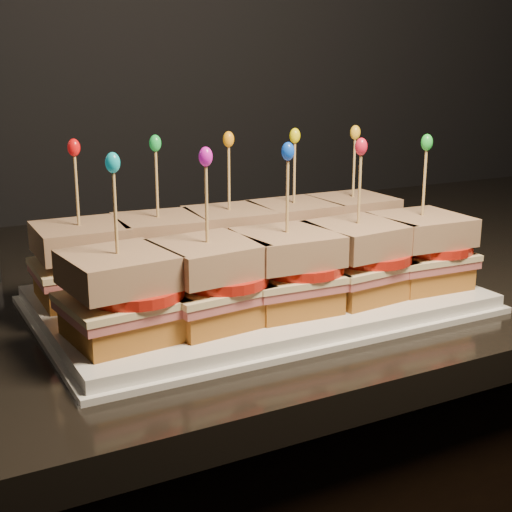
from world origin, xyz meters
name	(u,v)px	position (x,y,z in m)	size (l,w,h in m)	color
granite_slab	(345,259)	(-0.16, 1.64, 0.89)	(2.20, 0.73, 0.03)	black
platter	(256,299)	(-0.38, 1.48, 0.91)	(0.43, 0.26, 0.02)	white
platter_rim	(256,305)	(-0.38, 1.48, 0.90)	(0.44, 0.28, 0.01)	white
sandwich_0_bread_bot	(83,287)	(-0.54, 1.54, 0.93)	(0.08, 0.08, 0.02)	brown
sandwich_0_ham	(82,272)	(-0.54, 1.54, 0.95)	(0.09, 0.09, 0.01)	#B04D4D
sandwich_0_cheese	(82,265)	(-0.54, 1.54, 0.95)	(0.09, 0.09, 0.01)	beige
sandwich_0_tomato	(95,258)	(-0.53, 1.54, 0.96)	(0.08, 0.08, 0.01)	red
sandwich_0_bread_top	(80,239)	(-0.54, 1.54, 0.98)	(0.08, 0.08, 0.03)	#5E290D
sandwich_0_pick	(77,195)	(-0.54, 1.54, 1.02)	(0.00, 0.00, 0.09)	tan
sandwich_0_frill	(74,147)	(-0.54, 1.54, 1.07)	(0.01, 0.01, 0.02)	red
sandwich_1_bread_bot	(160,276)	(-0.46, 1.54, 0.93)	(0.08, 0.08, 0.02)	brown
sandwich_1_ham	(160,262)	(-0.46, 1.54, 0.95)	(0.09, 0.09, 0.01)	#B04D4D
sandwich_1_cheese	(159,255)	(-0.46, 1.54, 0.95)	(0.09, 0.09, 0.01)	beige
sandwich_1_tomato	(172,248)	(-0.45, 1.54, 0.96)	(0.08, 0.08, 0.01)	red
sandwich_1_bread_top	(158,231)	(-0.46, 1.54, 0.98)	(0.08, 0.08, 0.03)	#5E290D
sandwich_1_pick	(157,188)	(-0.46, 1.54, 1.02)	(0.00, 0.00, 0.09)	tan
sandwich_1_frill	(155,143)	(-0.46, 1.54, 1.07)	(0.01, 0.01, 0.02)	green
sandwich_2_bread_bot	(230,266)	(-0.38, 1.54, 0.93)	(0.08, 0.08, 0.02)	brown
sandwich_2_ham	(230,252)	(-0.38, 1.54, 0.95)	(0.09, 0.09, 0.01)	#B04D4D
sandwich_2_cheese	(230,246)	(-0.38, 1.54, 0.95)	(0.09, 0.09, 0.01)	beige
sandwich_2_tomato	(242,239)	(-0.37, 1.54, 0.96)	(0.08, 0.08, 0.01)	red
sandwich_2_bread_top	(229,223)	(-0.38, 1.54, 0.98)	(0.08, 0.08, 0.03)	#5E290D
sandwich_2_pick	(229,182)	(-0.38, 1.54, 1.02)	(0.00, 0.00, 0.09)	tan
sandwich_2_frill	(229,139)	(-0.38, 1.54, 1.07)	(0.01, 0.01, 0.02)	orange
sandwich_3_bread_bot	(293,257)	(-0.30, 1.54, 0.93)	(0.08, 0.08, 0.02)	brown
sandwich_3_ham	(293,244)	(-0.30, 1.54, 0.95)	(0.09, 0.09, 0.01)	#B04D4D
sandwich_3_cheese	(293,238)	(-0.30, 1.54, 0.95)	(0.09, 0.09, 0.01)	beige
sandwich_3_tomato	(305,231)	(-0.29, 1.54, 0.96)	(0.08, 0.08, 0.01)	red
sandwich_3_bread_top	(294,215)	(-0.30, 1.54, 0.98)	(0.08, 0.08, 0.03)	#5E290D
sandwich_3_pick	(294,176)	(-0.30, 1.54, 1.02)	(0.00, 0.00, 0.09)	tan
sandwich_3_frill	(295,136)	(-0.30, 1.54, 1.07)	(0.01, 0.01, 0.02)	yellow
sandwich_4_bread_bot	(351,248)	(-0.22, 1.54, 0.93)	(0.08, 0.08, 0.02)	brown
sandwich_4_ham	(352,236)	(-0.22, 1.54, 0.95)	(0.09, 0.09, 0.01)	#B04D4D
sandwich_4_cheese	(352,230)	(-0.22, 1.54, 0.95)	(0.09, 0.09, 0.01)	beige
sandwich_4_tomato	(363,224)	(-0.21, 1.54, 0.96)	(0.08, 0.08, 0.01)	red
sandwich_4_bread_top	(353,209)	(-0.22, 1.54, 0.98)	(0.08, 0.08, 0.03)	#5E290D
sandwich_4_pick	(354,171)	(-0.22, 1.54, 1.02)	(0.00, 0.00, 0.09)	tan
sandwich_4_frill	(355,132)	(-0.22, 1.54, 1.07)	(0.01, 0.01, 0.02)	yellow
sandwich_5_bread_bot	(121,325)	(-0.54, 1.42, 0.93)	(0.08, 0.08, 0.02)	brown
sandwich_5_ham	(120,308)	(-0.54, 1.42, 0.95)	(0.09, 0.09, 0.01)	#B04D4D
sandwich_5_cheese	(120,300)	(-0.54, 1.42, 0.95)	(0.09, 0.09, 0.01)	beige
sandwich_5_tomato	(136,291)	(-0.53, 1.42, 0.96)	(0.08, 0.08, 0.01)	red
sandwich_5_bread_top	(118,270)	(-0.54, 1.42, 0.98)	(0.08, 0.08, 0.03)	#5E290D
sandwich_5_pick	(116,218)	(-0.54, 1.42, 1.02)	(0.00, 0.00, 0.09)	tan
sandwich_5_frill	(113,163)	(-0.54, 1.42, 1.07)	(0.01, 0.01, 0.02)	#10A6B3
sandwich_6_bread_bot	(208,310)	(-0.46, 1.42, 0.93)	(0.08, 0.08, 0.02)	brown
sandwich_6_ham	(208,294)	(-0.46, 1.42, 0.95)	(0.09, 0.09, 0.01)	#B04D4D
sandwich_6_cheese	(208,286)	(-0.46, 1.42, 0.95)	(0.09, 0.09, 0.01)	beige
sandwich_6_tomato	(223,278)	(-0.45, 1.42, 0.96)	(0.08, 0.08, 0.01)	red
sandwich_6_bread_top	(208,258)	(-0.46, 1.42, 0.98)	(0.08, 0.08, 0.03)	#5E290D
sandwich_6_pick	(207,209)	(-0.46, 1.42, 1.02)	(0.00, 0.00, 0.09)	tan
sandwich_6_frill	(206,157)	(-0.46, 1.42, 1.07)	(0.01, 0.01, 0.02)	#D115BA
sandwich_7_bread_bot	(286,297)	(-0.38, 1.42, 0.93)	(0.08, 0.08, 0.02)	brown
sandwich_7_ham	(286,281)	(-0.38, 1.42, 0.95)	(0.09, 0.09, 0.01)	#B04D4D
sandwich_7_cheese	(286,274)	(-0.38, 1.42, 0.95)	(0.09, 0.09, 0.01)	beige
sandwich_7_tomato	(301,266)	(-0.37, 1.42, 0.96)	(0.08, 0.08, 0.01)	red
sandwich_7_bread_top	(287,247)	(-0.38, 1.42, 0.98)	(0.08, 0.08, 0.03)	#5E290D
sandwich_7_pick	(287,200)	(-0.38, 1.42, 1.02)	(0.00, 0.00, 0.09)	tan
sandwich_7_frill	(288,151)	(-0.38, 1.42, 1.07)	(0.01, 0.01, 0.02)	blue
sandwich_8_bread_bot	(356,285)	(-0.30, 1.42, 0.93)	(0.08, 0.08, 0.02)	brown
sandwich_8_ham	(356,270)	(-0.30, 1.42, 0.95)	(0.09, 0.09, 0.01)	#B04D4D
sandwich_8_cheese	(357,263)	(-0.30, 1.42, 0.95)	(0.09, 0.09, 0.01)	beige
sandwich_8_tomato	(370,256)	(-0.29, 1.42, 0.96)	(0.08, 0.08, 0.01)	red
sandwich_8_bread_top	(358,238)	(-0.30, 1.42, 0.98)	(0.08, 0.08, 0.03)	#5E290D
sandwich_8_pick	(359,193)	(-0.30, 1.42, 1.02)	(0.00, 0.00, 0.09)	tan
sandwich_8_frill	(361,147)	(-0.30, 1.42, 1.07)	(0.01, 0.01, 0.02)	red
sandwich_9_bread_bot	(419,274)	(-0.22, 1.42, 0.93)	(0.08, 0.08, 0.02)	brown
sandwich_9_ham	(420,260)	(-0.22, 1.42, 0.95)	(0.09, 0.09, 0.01)	#B04D4D
sandwich_9_cheese	(420,253)	(-0.22, 1.42, 0.95)	(0.09, 0.09, 0.01)	beige
sandwich_9_tomato	(433,246)	(-0.21, 1.42, 0.96)	(0.08, 0.08, 0.01)	red
sandwich_9_bread_top	(421,229)	(-0.22, 1.42, 0.98)	(0.08, 0.08, 0.03)	#5E290D
sandwich_9_pick	(424,187)	(-0.22, 1.42, 1.02)	(0.00, 0.00, 0.09)	tan
sandwich_9_frill	(427,142)	(-0.22, 1.42, 1.07)	(0.01, 0.01, 0.02)	green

